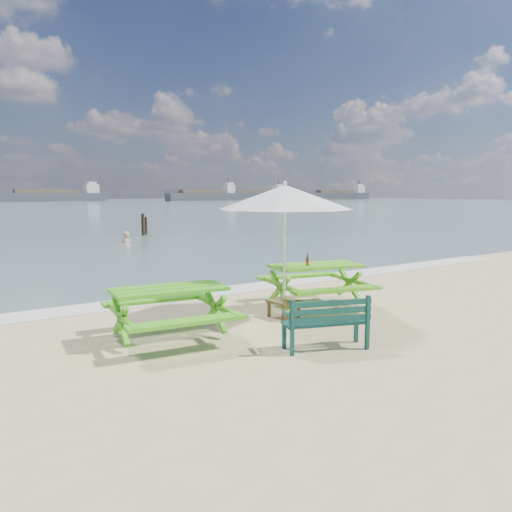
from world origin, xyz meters
TOP-DOWN VIEW (x-y plane):
  - foam_strip at (0.00, 4.60)m, footprint 22.00×0.90m
  - picnic_table_left at (-2.11, 1.75)m, footprint 1.95×2.12m
  - picnic_table_right at (1.26, 2.20)m, footprint 2.19×2.34m
  - park_bench at (-0.44, 0.05)m, footprint 1.31×0.80m
  - side_table at (0.22, 1.88)m, footprint 0.54×0.54m
  - patio_umbrella at (0.22, 1.88)m, footprint 2.68×2.68m
  - beer_bottle at (1.03, 2.18)m, footprint 0.06×0.06m
  - swimmer at (2.63, 16.65)m, footprint 0.59×0.40m
  - mooring_pilings at (4.94, 20.16)m, footprint 0.58×0.78m
  - cargo_ships at (52.51, 124.68)m, footprint 148.22×24.13m

SIDE VIEW (x-z plane):
  - swimmer at x=2.63m, z-range -1.10..0.51m
  - foam_strip at x=0.00m, z-range 0.00..0.01m
  - side_table at x=0.22m, z-range 0.01..0.32m
  - park_bench at x=-0.44m, z-range -0.15..0.62m
  - picnic_table_left at x=-2.11m, z-range -0.02..0.81m
  - picnic_table_right at x=1.26m, z-range -0.02..0.83m
  - mooring_pilings at x=4.94m, z-range -0.24..1.12m
  - beer_bottle at x=1.03m, z-range 0.81..1.06m
  - cargo_ships at x=52.51m, z-range -1.02..3.38m
  - patio_umbrella at x=0.22m, z-range 0.98..3.39m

